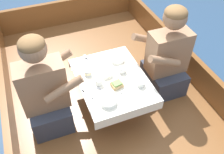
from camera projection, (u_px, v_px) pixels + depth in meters
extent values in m
plane|color=navy|center=(108.00, 111.00, 2.87)|extent=(60.00, 60.00, 0.00)
cube|color=brown|center=(108.00, 104.00, 2.78)|extent=(2.04, 3.29, 0.25)
cube|color=brown|center=(8.00, 115.00, 2.33)|extent=(0.06, 3.29, 0.31)
cube|color=brown|center=(188.00, 63.00, 2.85)|extent=(0.06, 3.29, 0.31)
cube|color=brown|center=(68.00, 11.00, 3.65)|extent=(1.92, 0.06, 0.36)
cylinder|color=#B2B2B7|center=(112.00, 93.00, 2.48)|extent=(0.07, 0.07, 0.37)
cube|color=brown|center=(112.00, 80.00, 2.34)|extent=(0.60, 0.80, 0.02)
cube|color=white|center=(112.00, 79.00, 2.34)|extent=(0.63, 0.83, 0.00)
cube|color=white|center=(130.00, 115.00, 2.10)|extent=(0.63, 0.00, 0.10)
cube|color=white|center=(98.00, 57.00, 2.65)|extent=(0.63, 0.00, 0.10)
cube|color=#333847|center=(50.00, 112.00, 2.38)|extent=(0.36, 0.44, 0.26)
cube|color=#936B4C|center=(43.00, 86.00, 2.13)|extent=(0.40, 0.22, 0.47)
sphere|color=#936B4C|center=(33.00, 49.00, 1.85)|extent=(0.22, 0.22, 0.22)
ellipsoid|color=brown|center=(31.00, 44.00, 1.82)|extent=(0.21, 0.21, 0.12)
cylinder|color=#936B4C|center=(55.00, 62.00, 2.23)|extent=(0.34, 0.07, 0.21)
cylinder|color=#936B4C|center=(64.00, 89.00, 1.99)|extent=(0.34, 0.07, 0.21)
cube|color=#333847|center=(163.00, 78.00, 2.72)|extent=(0.37, 0.45, 0.26)
cube|color=#936B4C|center=(168.00, 52.00, 2.47)|extent=(0.40, 0.23, 0.45)
sphere|color=#936B4C|center=(175.00, 18.00, 2.20)|extent=(0.22, 0.22, 0.22)
ellipsoid|color=brown|center=(176.00, 13.00, 2.16)|extent=(0.21, 0.21, 0.12)
cylinder|color=#936B4C|center=(165.00, 61.00, 2.26)|extent=(0.34, 0.08, 0.21)
cylinder|color=#936B4C|center=(147.00, 39.00, 2.50)|extent=(0.34, 0.08, 0.21)
cylinder|color=silver|center=(117.00, 87.00, 2.25)|extent=(0.18, 0.18, 0.01)
cylinder|color=silver|center=(97.00, 67.00, 2.44)|extent=(0.16, 0.16, 0.01)
cube|color=tan|center=(117.00, 85.00, 2.24)|extent=(0.11, 0.10, 0.04)
cube|color=#669347|center=(117.00, 83.00, 2.22)|extent=(0.09, 0.08, 0.01)
cylinder|color=silver|center=(108.00, 102.00, 2.11)|extent=(0.14, 0.14, 0.04)
cylinder|color=beige|center=(108.00, 101.00, 2.10)|extent=(0.12, 0.12, 0.02)
cylinder|color=silver|center=(117.00, 59.00, 2.50)|extent=(0.14, 0.14, 0.04)
cylinder|color=beige|center=(117.00, 59.00, 2.50)|extent=(0.11, 0.11, 0.02)
cylinder|color=silver|center=(106.00, 74.00, 2.35)|extent=(0.12, 0.12, 0.04)
cylinder|color=beige|center=(106.00, 73.00, 2.34)|extent=(0.10, 0.10, 0.02)
cylinder|color=silver|center=(141.00, 83.00, 2.25)|extent=(0.07, 0.07, 0.05)
torus|color=silver|center=(145.00, 82.00, 2.26)|extent=(0.04, 0.01, 0.04)
cylinder|color=#3D2314|center=(141.00, 82.00, 2.24)|extent=(0.06, 0.06, 0.01)
cylinder|color=silver|center=(99.00, 82.00, 2.26)|extent=(0.06, 0.06, 0.06)
torus|color=silver|center=(103.00, 81.00, 2.27)|extent=(0.04, 0.01, 0.04)
cylinder|color=#3D2314|center=(99.00, 81.00, 2.24)|extent=(0.06, 0.06, 0.01)
cylinder|color=silver|center=(122.00, 70.00, 2.38)|extent=(0.07, 0.07, 0.05)
torus|color=silver|center=(126.00, 68.00, 2.39)|extent=(0.04, 0.01, 0.04)
cylinder|color=#3D2314|center=(122.00, 68.00, 2.37)|extent=(0.06, 0.06, 0.01)
cylinder|color=silver|center=(88.00, 73.00, 2.35)|extent=(0.06, 0.06, 0.05)
cylinder|color=beige|center=(88.00, 73.00, 2.35)|extent=(0.07, 0.07, 0.03)
cube|color=silver|center=(88.00, 95.00, 2.18)|extent=(0.08, 0.16, 0.00)
cube|color=silver|center=(83.00, 91.00, 2.22)|extent=(0.03, 0.04, 0.00)
cube|color=silver|center=(80.00, 71.00, 2.41)|extent=(0.15, 0.10, 0.00)
ellipsoid|color=silver|center=(73.00, 70.00, 2.42)|extent=(0.04, 0.02, 0.01)
cube|color=silver|center=(97.00, 98.00, 2.16)|extent=(0.17, 0.03, 0.00)
cube|color=silver|center=(93.00, 61.00, 2.51)|extent=(0.12, 0.14, 0.00)
cube|color=silver|center=(87.00, 59.00, 2.54)|extent=(0.04, 0.04, 0.00)
cube|color=silver|center=(105.00, 91.00, 2.22)|extent=(0.10, 0.15, 0.00)
ellipsoid|color=silver|center=(98.00, 88.00, 2.24)|extent=(0.04, 0.02, 0.01)
cube|color=silver|center=(82.00, 60.00, 2.53)|extent=(0.11, 0.14, 0.00)
ellipsoid|color=silver|center=(85.00, 55.00, 2.57)|extent=(0.04, 0.02, 0.01)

